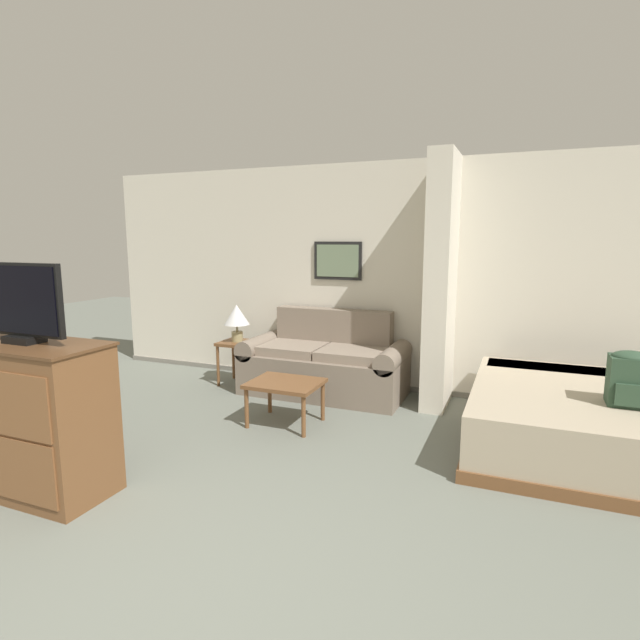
# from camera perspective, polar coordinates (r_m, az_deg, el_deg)

# --- Properties ---
(ground_plane) EXTENTS (20.00, 20.00, 0.00)m
(ground_plane) POSITION_cam_1_polar(r_m,az_deg,el_deg) (2.76, -18.93, -30.67)
(ground_plane) COLOR slate
(wall_back) EXTENTS (7.49, 0.16, 2.60)m
(wall_back) POSITION_cam_1_polar(r_m,az_deg,el_deg) (5.81, 7.59, 4.76)
(wall_back) COLOR silver
(wall_back) RESTS_ON ground_plane
(wall_partition_pillar) EXTENTS (0.24, 0.69, 2.60)m
(wall_partition_pillar) POSITION_cam_1_polar(r_m,az_deg,el_deg) (5.28, 13.63, 4.17)
(wall_partition_pillar) COLOR silver
(wall_partition_pillar) RESTS_ON ground_plane
(couch) EXTENTS (1.83, 0.84, 0.93)m
(couch) POSITION_cam_1_polar(r_m,az_deg,el_deg) (5.69, 0.57, -5.04)
(couch) COLOR gray
(couch) RESTS_ON ground_plane
(coffee_table) EXTENTS (0.66, 0.54, 0.42)m
(coffee_table) POSITION_cam_1_polar(r_m,az_deg,el_deg) (4.75, -3.99, -7.63)
(coffee_table) COLOR brown
(coffee_table) RESTS_ON ground_plane
(side_table) EXTENTS (0.40, 0.40, 0.52)m
(side_table) POSITION_cam_1_polar(r_m,az_deg,el_deg) (6.11, -9.40, -3.32)
(side_table) COLOR brown
(side_table) RESTS_ON ground_plane
(table_lamp) EXTENTS (0.31, 0.31, 0.45)m
(table_lamp) POSITION_cam_1_polar(r_m,az_deg,el_deg) (6.03, -9.50, 0.38)
(table_lamp) COLOR tan
(table_lamp) RESTS_ON side_table
(tv_dresser) EXTENTS (1.13, 0.54, 1.06)m
(tv_dresser) POSITION_cam_1_polar(r_m,az_deg,el_deg) (4.02, -30.09, -9.65)
(tv_dresser) COLOR brown
(tv_dresser) RESTS_ON ground_plane
(tv) EXTENTS (0.73, 0.16, 0.54)m
(tv) POSITION_cam_1_polar(r_m,az_deg,el_deg) (3.86, -31.04, 1.62)
(tv) COLOR black
(tv) RESTS_ON tv_dresser
(bed) EXTENTS (1.78, 2.01, 0.50)m
(bed) POSITION_cam_1_polar(r_m,az_deg,el_deg) (4.78, 27.73, -10.01)
(bed) COLOR brown
(bed) RESTS_ON ground_plane
(backpack) EXTENTS (0.29, 0.26, 0.42)m
(backpack) POSITION_cam_1_polar(r_m,az_deg,el_deg) (4.42, 31.90, -5.60)
(backpack) COLOR #2D4733
(backpack) RESTS_ON bed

